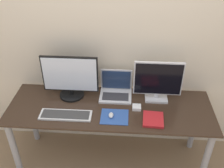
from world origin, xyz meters
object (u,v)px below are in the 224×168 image
object	(u,v)px
book	(153,119)
laptop	(116,89)
power_brick	(137,107)
monitor_left	(70,78)
monitor_right	(158,81)
keyboard	(66,115)
mouse	(111,115)

from	to	relation	value
book	laptop	bearing A→B (deg)	133.78
laptop	power_brick	distance (m)	0.29
laptop	book	xyz separation A→B (m)	(0.34, -0.35, -0.05)
monitor_left	laptop	world-z (taller)	monitor_left
monitor_right	monitor_left	bearing A→B (deg)	-179.99
laptop	power_brick	world-z (taller)	laptop
monitor_left	power_brick	world-z (taller)	monitor_left
monitor_left	keyboard	world-z (taller)	monitor_left
power_brick	monitor_left	bearing A→B (deg)	165.44
monitor_right	book	size ratio (longest dim) A/B	2.18
monitor_left	keyboard	distance (m)	0.36
monitor_right	mouse	world-z (taller)	monitor_right
book	mouse	bearing A→B (deg)	177.31
monitor_right	power_brick	bearing A→B (deg)	-138.70
monitor_right	laptop	distance (m)	0.41
power_brick	laptop	bearing A→B (deg)	134.09
laptop	mouse	xyz separation A→B (m)	(-0.02, -0.34, -0.04)
laptop	power_brick	size ratio (longest dim) A/B	3.94
laptop	book	size ratio (longest dim) A/B	1.48
laptop	keyboard	xyz separation A→B (m)	(-0.42, -0.35, -0.05)
monitor_left	laptop	xyz separation A→B (m)	(0.42, 0.04, -0.14)
book	power_brick	size ratio (longest dim) A/B	2.66
monitor_left	monitor_right	bearing A→B (deg)	0.01
keyboard	power_brick	xyz separation A→B (m)	(0.62, 0.14, 0.01)
laptop	power_brick	bearing A→B (deg)	-45.91
monitor_left	monitor_right	size ratio (longest dim) A/B	1.17
keyboard	laptop	bearing A→B (deg)	39.88
monitor_right	keyboard	world-z (taller)	monitor_right
mouse	book	xyz separation A→B (m)	(0.36, -0.02, -0.01)
laptop	power_brick	xyz separation A→B (m)	(0.20, -0.21, -0.04)
mouse	book	distance (m)	0.36
keyboard	mouse	distance (m)	0.40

